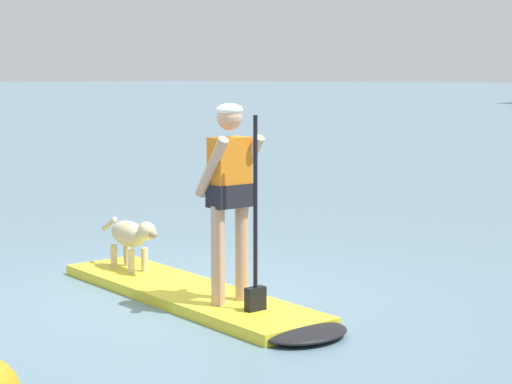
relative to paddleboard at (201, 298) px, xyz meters
name	(u,v)px	position (x,y,z in m)	size (l,w,h in m)	color
ground_plane	(187,299)	(-0.22, 0.04, -0.05)	(400.00, 400.00, 0.00)	slate
paddleboard	(201,298)	(0.00, 0.00, 0.00)	(3.63, 1.46, 0.10)	yellow
person_paddler	(231,188)	(0.44, -0.09, 1.05)	(0.65, 0.54, 1.72)	tan
dog	(131,236)	(-1.19, 0.24, 0.41)	(1.03, 0.33, 0.54)	#CCB78C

